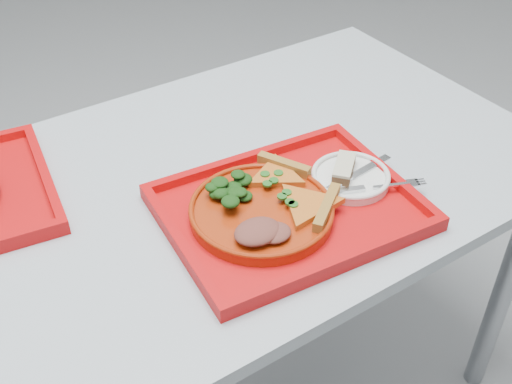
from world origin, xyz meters
The scene contains 11 objects.
table centered at (0.00, 0.00, 0.68)m, with size 1.60×0.80×0.75m.
tray_main centered at (0.17, -0.16, 0.76)m, with size 0.45×0.35×0.01m, color red.
dinner_plate centered at (0.12, -0.15, 0.77)m, with size 0.26×0.26×0.02m, color #9B280A.
side_plate centered at (0.32, -0.16, 0.77)m, with size 0.15×0.15×0.01m, color white.
pizza_slice_a centered at (0.19, -0.19, 0.79)m, with size 0.14×0.12×0.02m, color gold, non-canonical shape.
pizza_slice_b centered at (0.19, -0.09, 0.79)m, with size 0.12×0.11×0.02m, color gold, non-canonical shape.
salad_heap centered at (0.09, -0.10, 0.80)m, with size 0.08×0.07×0.04m, color black.
meat_portion centered at (0.07, -0.21, 0.79)m, with size 0.08×0.07×0.03m, color brown.
dessert_bar centered at (0.31, -0.15, 0.79)m, with size 0.09×0.08×0.02m.
knife centered at (0.33, -0.17, 0.78)m, with size 0.18×0.02×0.01m, color silver.
fork centered at (0.32, -0.21, 0.78)m, with size 0.18×0.02×0.01m, color silver.
Camera 1 is at (-0.38, -0.88, 1.52)m, focal length 45.00 mm.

